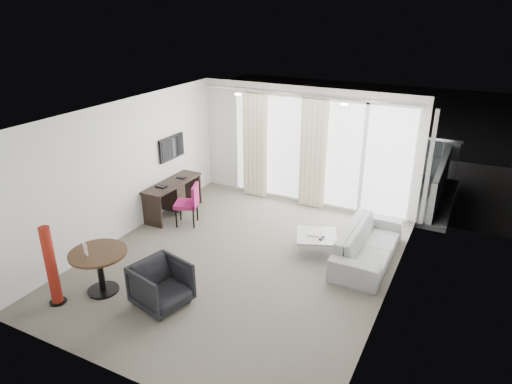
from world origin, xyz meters
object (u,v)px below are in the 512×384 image
at_px(red_lamp, 51,266).
at_px(rattan_chair_b, 399,182).
at_px(sofa, 368,244).
at_px(rattan_chair_a, 342,175).
at_px(coffee_table, 316,243).
at_px(desk_chair, 186,205).
at_px(tub_armchair, 161,285).
at_px(desk, 173,198).
at_px(round_table, 101,272).

height_order(red_lamp, rattan_chair_b, red_lamp).
bearing_deg(sofa, rattan_chair_a, 24.89).
height_order(coffee_table, sofa, sofa).
distance_m(desk_chair, tub_armchair, 2.71).
bearing_deg(desk, sofa, -0.46).
distance_m(tub_armchair, rattan_chair_b, 6.25).
bearing_deg(sofa, desk_chair, 94.35).
relative_size(rattan_chair_a, rattan_chair_b, 0.95).
xyz_separation_m(desk, coffee_table, (3.30, -0.15, -0.20)).
relative_size(desk, coffee_table, 2.14).
bearing_deg(desk, tub_armchair, -56.68).
height_order(tub_armchair, rattan_chair_a, rattan_chair_a).
relative_size(desk_chair, rattan_chair_a, 1.19).
bearing_deg(red_lamp, rattan_chair_b, 59.61).
relative_size(red_lamp, rattan_chair_a, 1.75).
bearing_deg(desk_chair, tub_armchair, -84.90).
height_order(tub_armchair, coffee_table, tub_armchair).
relative_size(desk, rattan_chair_a, 2.09).
distance_m(desk_chair, red_lamp, 3.11).
height_order(desk, coffee_table, desk).
bearing_deg(coffee_table, sofa, 7.26).
distance_m(red_lamp, coffee_table, 4.43).
distance_m(desk, tub_armchair, 3.26).
bearing_deg(tub_armchair, sofa, -28.28).
distance_m(round_table, tub_armchair, 1.07).
xyz_separation_m(desk_chair, tub_armchair, (1.23, -2.41, -0.09)).
distance_m(desk_chair, rattan_chair_a, 3.99).
bearing_deg(red_lamp, desk_chair, 85.87).
relative_size(desk_chair, rattan_chair_b, 1.13).
relative_size(coffee_table, rattan_chair_a, 0.98).
bearing_deg(desk_chair, coffee_table, -18.58).
relative_size(desk, round_table, 1.73).
bearing_deg(round_table, rattan_chair_b, 60.24).
xyz_separation_m(red_lamp, sofa, (3.87, 3.37, -0.33)).
height_order(round_table, red_lamp, red_lamp).
bearing_deg(coffee_table, tub_armchair, -120.38).
height_order(desk, sofa, desk).
xyz_separation_m(desk, sofa, (4.21, -0.03, -0.05)).
relative_size(desk, rattan_chair_b, 1.99).
distance_m(tub_armchair, sofa, 3.62).
relative_size(round_table, rattan_chair_a, 1.21).
xyz_separation_m(sofa, rattan_chair_a, (-1.40, 3.01, 0.06)).
bearing_deg(tub_armchair, round_table, 111.82).
relative_size(desk_chair, red_lamp, 0.68).
relative_size(desk_chair, tub_armchair, 1.15).
relative_size(desk, desk_chair, 1.76).
bearing_deg(desk_chair, sofa, -17.60).
bearing_deg(rattan_chair_b, rattan_chair_a, -173.97).
height_order(desk, round_table, desk).
height_order(desk_chair, sofa, desk_chair).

